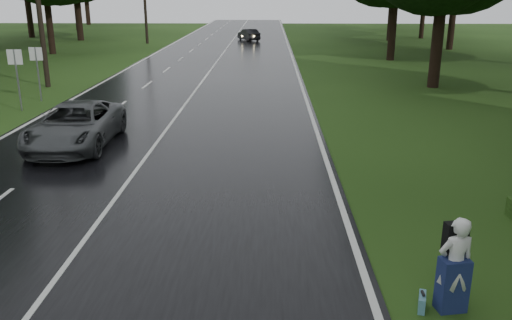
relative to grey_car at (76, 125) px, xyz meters
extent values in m
plane|color=#264614|center=(2.67, -7.49, -0.77)|extent=(160.00, 160.00, 0.00)
cube|color=black|center=(2.67, 12.51, -0.75)|extent=(12.00, 140.00, 0.04)
cube|color=silver|center=(2.67, 12.51, -0.73)|extent=(0.12, 140.00, 0.01)
imported|color=#4C5052|center=(0.00, 0.00, 0.00)|extent=(2.53, 5.31, 1.46)
imported|color=black|center=(4.42, 40.69, -0.12)|extent=(2.63, 3.95, 1.23)
imported|color=silver|center=(9.75, -9.68, 0.08)|extent=(0.68, 0.51, 1.70)
cube|color=navy|center=(9.75, -9.68, -0.29)|extent=(0.53, 0.40, 0.95)
cube|color=black|center=(9.79, -9.44, 0.45)|extent=(0.42, 0.27, 0.54)
cube|color=teal|center=(9.27, -9.69, -0.63)|extent=(0.22, 0.41, 0.28)
camera|label=1|loc=(6.64, -17.65, 4.42)|focal=37.44mm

